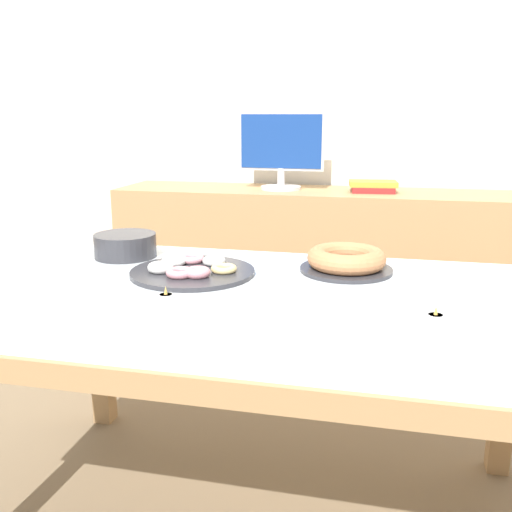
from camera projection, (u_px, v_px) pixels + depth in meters
name	position (u px, v px, depth m)	size (l,w,h in m)	color
wall_back	(330.00, 94.00, 2.98)	(8.00, 0.10, 2.60)	silver
dining_table	(263.00, 320.00, 1.59)	(1.61, 0.96, 0.72)	silver
sideboard	(319.00, 272.00, 2.91)	(2.04, 0.44, 0.83)	tan
computer_monitor	(281.00, 151.00, 2.81)	(0.42, 0.20, 0.38)	silver
book_stack	(373.00, 186.00, 2.75)	(0.24, 0.18, 0.05)	maroon
cake_chocolate_round	(346.00, 260.00, 1.76)	(0.29, 0.29, 0.07)	#333338
pastry_platter	(192.00, 270.00, 1.74)	(0.38, 0.38, 0.04)	#333338
plate_stack	(125.00, 245.00, 1.95)	(0.21, 0.21, 0.08)	#333338
tealight_left_edge	(435.00, 317.00, 1.34)	(0.04, 0.04, 0.04)	silver
tealight_right_edge	(166.00, 296.00, 1.49)	(0.04, 0.04, 0.04)	silver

